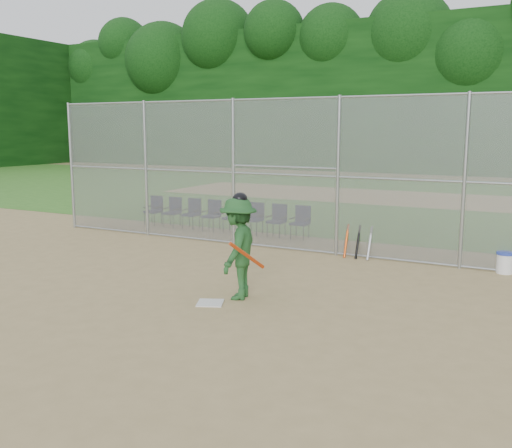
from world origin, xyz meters
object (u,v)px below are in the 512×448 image
at_px(home_plate, 210,303).
at_px(water_cooler, 505,262).
at_px(chair_0, 153,211).
at_px(batter_at_plate, 238,248).

xyz_separation_m(home_plate, water_cooler, (4.63, 4.95, 0.23)).
bearing_deg(home_plate, chair_0, 134.17).
bearing_deg(water_cooler, chair_0, 171.80).
xyz_separation_m(home_plate, chair_0, (-6.34, 6.53, 0.47)).
bearing_deg(batter_at_plate, chair_0, 137.97).
bearing_deg(chair_0, batter_at_plate, -42.03).
height_order(home_plate, chair_0, chair_0).
relative_size(batter_at_plate, water_cooler, 4.22).
bearing_deg(chair_0, home_plate, -45.83).
distance_m(home_plate, water_cooler, 6.78).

